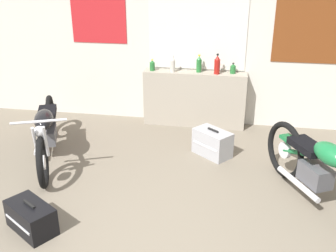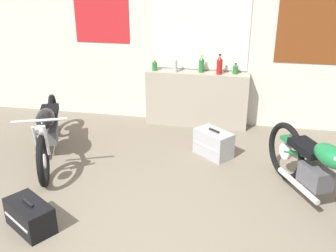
% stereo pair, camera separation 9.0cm
% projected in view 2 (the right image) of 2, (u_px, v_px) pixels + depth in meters
% --- Properties ---
extents(wall_back, '(10.00, 0.07, 2.80)m').
position_uv_depth(wall_back, '(194.00, 36.00, 6.10)').
color(wall_back, beige).
rests_on(wall_back, ground_plane).
extents(sill_counter, '(1.62, 0.28, 0.88)m').
position_uv_depth(sill_counter, '(197.00, 99.00, 6.30)').
color(sill_counter, gray).
rests_on(sill_counter, ground_plane).
extents(bottle_leftmost, '(0.08, 0.08, 0.18)m').
position_uv_depth(bottle_leftmost, '(155.00, 65.00, 6.20)').
color(bottle_leftmost, '#23662D').
rests_on(bottle_leftmost, sill_counter).
extents(bottle_left_center, '(0.08, 0.08, 0.26)m').
position_uv_depth(bottle_left_center, '(175.00, 65.00, 6.10)').
color(bottle_left_center, '#B7B2A8').
rests_on(bottle_left_center, sill_counter).
extents(bottle_center, '(0.08, 0.08, 0.27)m').
position_uv_depth(bottle_center, '(201.00, 65.00, 6.09)').
color(bottle_center, '#23662D').
rests_on(bottle_center, sill_counter).
extents(bottle_right_center, '(0.09, 0.09, 0.31)m').
position_uv_depth(bottle_right_center, '(219.00, 65.00, 5.98)').
color(bottle_right_center, maroon).
rests_on(bottle_right_center, sill_counter).
extents(bottle_rightmost, '(0.08, 0.08, 0.17)m').
position_uv_depth(bottle_rightmost, '(235.00, 69.00, 6.02)').
color(bottle_rightmost, '#23662D').
rests_on(bottle_rightmost, sill_counter).
extents(motorcycle_black, '(0.97, 2.03, 0.79)m').
position_uv_depth(motorcycle_black, '(48.00, 129.00, 5.31)').
color(motorcycle_black, black).
rests_on(motorcycle_black, ground_plane).
extents(motorcycle_green, '(1.04, 1.82, 0.92)m').
position_uv_depth(motorcycle_green, '(320.00, 171.00, 4.18)').
color(motorcycle_green, black).
rests_on(motorcycle_green, ground_plane).
extents(hard_case_silver, '(0.59, 0.55, 0.39)m').
position_uv_depth(hard_case_silver, '(213.00, 143.00, 5.40)').
color(hard_case_silver, '#9E9EA3').
rests_on(hard_case_silver, ground_plane).
extents(hard_case_black, '(0.61, 0.54, 0.32)m').
position_uv_depth(hard_case_black, '(30.00, 216.00, 3.94)').
color(hard_case_black, black).
rests_on(hard_case_black, ground_plane).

